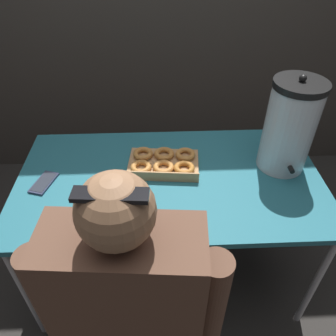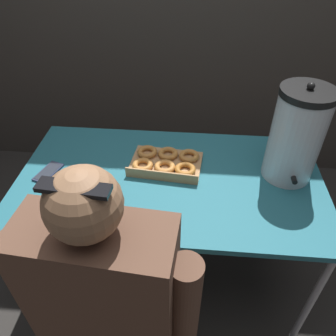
% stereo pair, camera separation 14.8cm
% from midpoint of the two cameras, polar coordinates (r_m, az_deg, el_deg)
% --- Properties ---
extents(ground_plane, '(12.00, 12.00, 0.00)m').
position_cam_midpoint_polar(ground_plane, '(2.07, 2.37, -16.97)').
color(ground_plane, '#2D2B28').
extents(folding_table, '(1.42, 0.78, 0.72)m').
position_cam_midpoint_polar(folding_table, '(1.55, 3.03, -3.09)').
color(folding_table, '#236675').
rests_on(folding_table, ground).
extents(donut_box, '(0.36, 0.26, 0.05)m').
position_cam_midpoint_polar(donut_box, '(1.58, 2.31, 0.89)').
color(donut_box, tan).
rests_on(donut_box, folding_table).
extents(coffee_urn, '(0.23, 0.26, 0.46)m').
position_cam_midpoint_polar(coffee_urn, '(1.54, 24.05, 5.10)').
color(coffee_urn, silver).
rests_on(coffee_urn, folding_table).
extents(cell_phone, '(0.11, 0.16, 0.01)m').
position_cam_midpoint_polar(cell_phone, '(1.62, -17.70, -0.81)').
color(cell_phone, '#2D334C').
rests_on(cell_phone, folding_table).
extents(person_seated, '(0.61, 0.28, 1.26)m').
position_cam_midpoint_polar(person_seated, '(1.26, -6.40, -24.78)').
color(person_seated, '#33332D').
rests_on(person_seated, ground).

